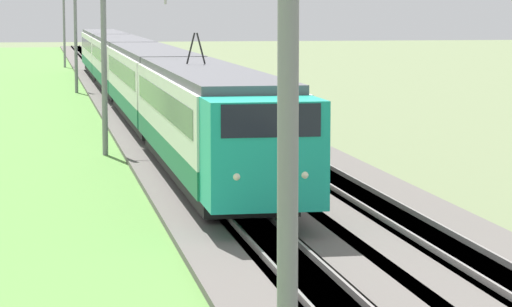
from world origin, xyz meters
TOP-DOWN VIEW (x-y plane):
  - ballast_main at (50.00, 0.00)m, footprint 240.00×4.40m
  - ballast_adjacent at (50.00, -3.95)m, footprint 240.00×4.40m
  - track_main at (50.00, 0.00)m, footprint 240.00×1.57m
  - track_adjacent at (50.00, -3.95)m, footprint 240.00×1.57m
  - grass_verge at (50.00, 5.79)m, footprint 240.00×12.41m
  - passenger_train at (62.71, 0.00)m, footprint 81.75×3.01m
  - catenary_mast_near at (5.95, 2.78)m, footprint 0.22×2.56m
  - catenary_mast_mid at (40.96, 2.77)m, footprint 0.22×2.56m
  - catenary_mast_far at (75.97, 2.78)m, footprint 0.22×2.56m
  - catenary_mast_distant at (110.98, 2.78)m, footprint 0.22×2.56m

SIDE VIEW (x-z plane):
  - grass_verge at x=50.00m, z-range 0.00..0.12m
  - ballast_main at x=50.00m, z-range 0.00..0.30m
  - ballast_adjacent at x=50.00m, z-range 0.00..0.30m
  - track_main at x=50.00m, z-range -0.07..0.38m
  - track_adjacent at x=50.00m, z-range -0.07..0.38m
  - passenger_train at x=62.71m, z-range -0.17..4.81m
  - catenary_mast_mid at x=40.96m, z-range 0.13..7.34m
  - catenary_mast_near at x=5.95m, z-range 0.14..7.82m
  - catenary_mast_far at x=75.97m, z-range 0.14..7.86m
  - catenary_mast_distant at x=110.98m, z-range 0.14..8.02m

